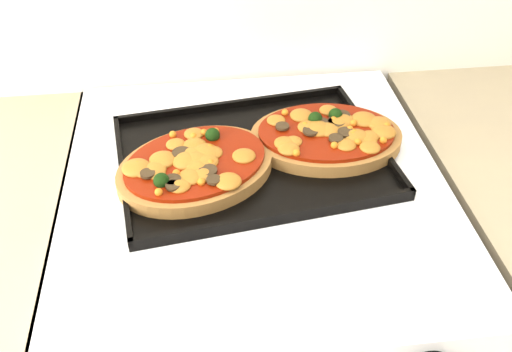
{
  "coord_description": "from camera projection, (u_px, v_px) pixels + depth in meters",
  "views": [
    {
      "loc": [
        -0.09,
        1.01,
        1.48
      ],
      "look_at": [
        -0.01,
        1.68,
        0.92
      ],
      "focal_mm": 40.0,
      "sensor_mm": 36.0,
      "label": 1
    }
  ],
  "objects": [
    {
      "name": "baking_tray",
      "position": [
        252.0,
        155.0,
        0.91
      ],
      "size": [
        0.45,
        0.36,
        0.02
      ],
      "primitive_type": "cube",
      "rotation": [
        0.0,
        0.0,
        0.13
      ],
      "color": "black",
      "rests_on": "stove"
    },
    {
      "name": "pizza_right",
      "position": [
        326.0,
        135.0,
        0.93
      ],
      "size": [
        0.26,
        0.2,
        0.04
      ],
      "primitive_type": null,
      "rotation": [
        0.0,
        0.0,
        -0.07
      ],
      "color": "olive",
      "rests_on": "baking_tray"
    },
    {
      "name": "pizza_left",
      "position": [
        196.0,
        165.0,
        0.87
      ],
      "size": [
        0.3,
        0.27,
        0.04
      ],
      "primitive_type": null,
      "rotation": [
        0.0,
        0.0,
        0.39
      ],
      "color": "olive",
      "rests_on": "baking_tray"
    },
    {
      "name": "stove",
      "position": [
        254.0,
        343.0,
        1.18
      ],
      "size": [
        0.6,
        0.6,
        0.91
      ],
      "primitive_type": "cube",
      "color": "silver",
      "rests_on": "floor"
    }
  ]
}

